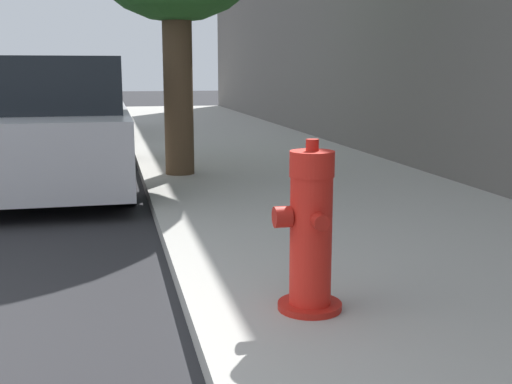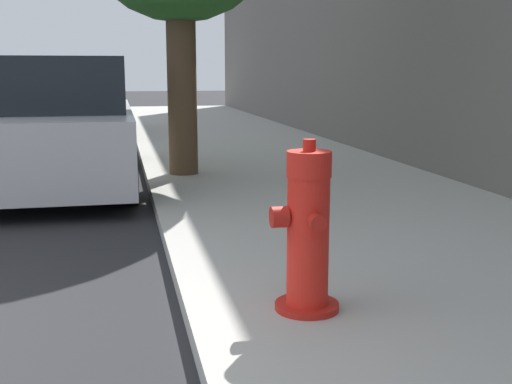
# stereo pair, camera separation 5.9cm
# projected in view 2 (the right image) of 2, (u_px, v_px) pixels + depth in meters

# --- Properties ---
(fire_hydrant) EXTENTS (0.37, 0.37, 0.92)m
(fire_hydrant) POSITION_uv_depth(u_px,v_px,m) (307.00, 234.00, 3.37)
(fire_hydrant) COLOR red
(fire_hydrant) RESTS_ON sidewalk_slab
(parked_car_near) EXTENTS (1.82, 4.41, 1.52)m
(parked_car_near) POSITION_uv_depth(u_px,v_px,m) (55.00, 125.00, 7.65)
(parked_car_near) COLOR #B7B7BC
(parked_car_near) RESTS_ON ground_plane
(parked_car_mid) EXTENTS (1.84, 4.19, 1.38)m
(parked_car_mid) POSITION_uv_depth(u_px,v_px,m) (72.00, 106.00, 12.80)
(parked_car_mid) COLOR #4C5156
(parked_car_mid) RESTS_ON ground_plane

